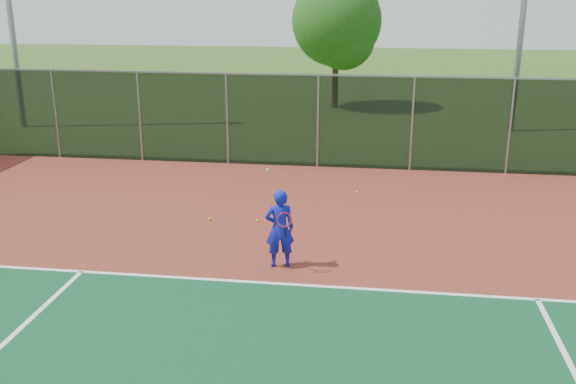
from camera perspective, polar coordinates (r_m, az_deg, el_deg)
name	(u,v)px	position (r m, az deg, el deg)	size (l,w,h in m)	color
court_apron	(432,319)	(11.79, 12.70, -10.95)	(30.00, 20.00, 0.02)	maroon
fence_back	(412,123)	(20.78, 10.98, 6.06)	(30.00, 0.06, 3.03)	black
tennis_player	(280,228)	(13.25, -0.75, -3.24)	(0.69, 0.69, 2.09)	#1219A9
practice_ball_3	(357,192)	(18.41, 6.18, -0.02)	(0.07, 0.07, 0.07)	#CEE51A
practice_ball_5	(257,221)	(16.06, -2.75, -2.56)	(0.07, 0.07, 0.07)	#CEE51A
practice_ball_6	(210,219)	(16.30, -6.99, -2.37)	(0.07, 0.07, 0.07)	#CEE51A
tree_back_left	(338,25)	(31.88, 4.49, 14.54)	(4.32, 4.32, 6.35)	#392414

